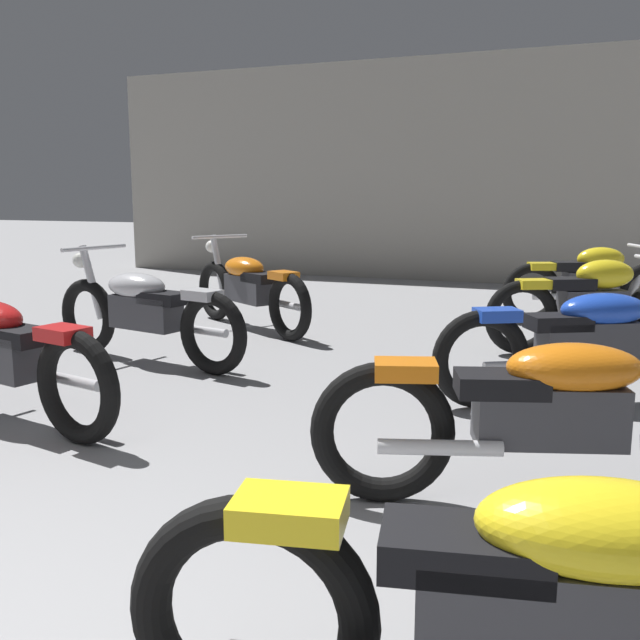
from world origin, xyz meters
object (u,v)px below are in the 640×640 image
motorcycle_left_row_3 (249,287)px  motorcycle_right_row_4 (591,282)px  motorcycle_left_row_2 (145,310)px  motorcycle_right_row_1 (552,411)px  motorcycle_right_row_2 (590,339)px  motorcycle_right_row_3 (593,303)px  motorcycle_right_row_0 (562,605)px

motorcycle_left_row_3 → motorcycle_right_row_4: motorcycle_left_row_3 is taller
motorcycle_left_row_2 → motorcycle_right_row_1: (3.40, -1.71, 0.00)m
motorcycle_left_row_3 → motorcycle_right_row_4: 3.79m
motorcycle_left_row_3 → motorcycle_left_row_2: bearing=-94.1°
motorcycle_right_row_4 → motorcycle_right_row_2: bearing=-89.3°
motorcycle_right_row_2 → motorcycle_right_row_3: (0.00, 1.72, 0.01)m
motorcycle_right_row_0 → motorcycle_left_row_2: bearing=136.7°
motorcycle_left_row_3 → motorcycle_right_row_4: size_ratio=1.02×
motorcycle_left_row_3 → motorcycle_right_row_1: bearing=-46.1°
motorcycle_left_row_2 → motorcycle_right_row_4: size_ratio=1.15×
motorcycle_right_row_1 → motorcycle_right_row_3: bearing=87.9°
motorcycle_left_row_2 → motorcycle_left_row_3: (0.12, 1.69, 0.00)m
motorcycle_left_row_2 → motorcycle_left_row_3: bearing=85.9°
motorcycle_left_row_3 → motorcycle_right_row_1: size_ratio=0.91×
motorcycle_left_row_2 → motorcycle_right_row_4: bearing=44.5°
motorcycle_right_row_1 → motorcycle_right_row_3: 3.51m
motorcycle_right_row_4 → motorcycle_left_row_2: bearing=-135.5°
motorcycle_right_row_2 → motorcycle_right_row_0: bearing=-90.1°
motorcycle_left_row_2 → motorcycle_right_row_1: bearing=-26.8°
motorcycle_right_row_0 → motorcycle_left_row_3: bearing=124.2°
motorcycle_left_row_3 → motorcycle_right_row_1: (3.28, -3.40, 0.00)m
motorcycle_right_row_4 → motorcycle_right_row_0: bearing=-89.7°
motorcycle_right_row_0 → motorcycle_right_row_3: bearing=89.9°
motorcycle_right_row_3 → motorcycle_right_row_1: bearing=-92.1°
motorcycle_right_row_2 → motorcycle_right_row_3: size_ratio=1.07×
motorcycle_left_row_3 → motorcycle_right_row_3: motorcycle_left_row_3 is taller
motorcycle_right_row_1 → motorcycle_right_row_0: bearing=-85.6°
motorcycle_right_row_0 → motorcycle_right_row_3: size_ratio=1.18×
motorcycle_left_row_3 → motorcycle_right_row_1: 4.72m
motorcycle_left_row_3 → motorcycle_right_row_0: bearing=-55.8°
motorcycle_right_row_2 → motorcycle_right_row_4: (-0.04, 3.35, 0.01)m
motorcycle_right_row_4 → motorcycle_right_row_3: bearing=-88.4°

